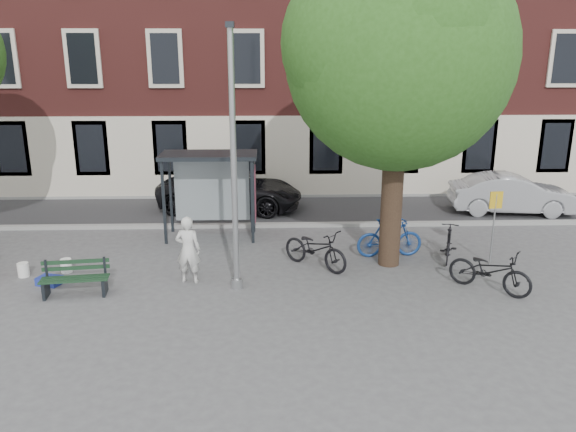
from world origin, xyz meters
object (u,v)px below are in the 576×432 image
Objects in this scene: lamppost at (234,175)px; bike_c at (490,270)px; notice_sign at (495,211)px; bus_shelter at (223,176)px; painter at (188,250)px; bike_a at (315,248)px; bike_d at (449,243)px; car_silver at (512,194)px; bench at (75,280)px; bike_b at (390,238)px; car_dark at (230,190)px.

lamppost is 3.08× the size of bike_c.
bike_c is 2.12m from notice_sign.
bus_shelter reaches higher than bike_c.
bike_a is (3.20, 0.87, -0.31)m from painter.
bike_a reaches higher than bike_d.
car_silver is at bearing 14.13° from bike_c.
bus_shelter is (-0.61, 4.11, -0.87)m from lamppost.
notice_sign is at bearing 11.74° from lamppost.
bench is 0.79× the size of notice_sign.
bus_shelter reaches higher than painter.
bus_shelter is at bearing 155.19° from notice_sign.
bike_c is 0.99× the size of notice_sign.
car_silver is (5.25, 4.35, 0.14)m from bike_b.
car_silver is (3.36, 6.79, 0.18)m from bike_c.
bus_shelter is 0.55× the size of car_dark.
car_dark is (-6.32, 5.44, 0.23)m from bike_d.
bench is 9.67m from bike_d.
lamppost is at bearing -3.08° from bench.
car_silver is 2.10× the size of notice_sign.
notice_sign is at bearing 178.82° from bike_d.
painter is 0.33× the size of car_dark.
bike_b is at bearing 26.75° from lamppost.
car_dark is at bearing 94.89° from lamppost.
bike_d reaches higher than bench.
bike_d is at bearing 154.87° from notice_sign.
bike_c is 7.58m from car_silver.
bus_shelter is 5.60m from bench.
bus_shelter is 5.33m from bike_b.
painter is 7.27m from bike_c.
lamppost reaches higher than bench.
bike_c is at bearing -179.42° from painter.
lamppost reaches higher than bike_a.
bike_d is (6.90, 1.35, -0.36)m from painter.
car_silver reaches higher than bench.
bus_shelter reaches higher than bike_d.
notice_sign reaches higher than bike_b.
car_dark is at bearing -88.06° from painter.
car_silver is at bearing 34.45° from lamppost.
bus_shelter is at bearing 85.91° from bike_a.
bike_a is 2.26m from bike_b.
bus_shelter is at bearing 47.17° from bench.
car_dark is (3.14, 7.48, 0.35)m from bench.
bus_shelter is 4.07m from bike_a.
lamppost is 6.40m from bike_d.
painter is 0.85× the size of bike_c.
notice_sign is (2.60, -0.68, 0.93)m from bike_b.
notice_sign reaches higher than car_silver.
painter reaches higher than car_dark.
car_dark is at bearing 37.98° from bike_b.
car_dark is (-0.62, 7.23, -2.07)m from lamppost.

